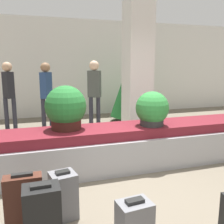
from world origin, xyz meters
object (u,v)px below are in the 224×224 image
traveler_0 (94,88)px  decorated_tree (133,82)px  pillar (137,70)px  suitcase_6 (24,202)px  traveler_1 (46,90)px  suitcase_0 (43,220)px  traveler_2 (9,89)px  potted_plant_0 (152,109)px  potted_plant_2 (66,108)px  suitcase_2 (63,195)px

traveler_0 → decorated_tree: decorated_tree is taller
pillar → decorated_tree: size_ratio=1.45×
suitcase_6 → traveler_1: traveler_1 is taller
decorated_tree → pillar: bearing=-109.6°
decorated_tree → suitcase_0: bearing=-120.6°
traveler_0 → traveler_1: bearing=-161.4°
traveler_2 → pillar: bearing=27.7°
suitcase_0 → decorated_tree: 5.69m
potted_plant_0 → potted_plant_2: bearing=172.1°
potted_plant_0 → potted_plant_2: potted_plant_2 is taller
pillar → suitcase_6: (-2.40, -2.65, -1.30)m
suitcase_0 → potted_plant_0: (1.87, 1.58, 0.64)m
suitcase_0 → traveler_0: size_ratio=0.37×
traveler_2 → traveler_1: bearing=45.6°
pillar → traveler_0: size_ratio=1.76×
suitcase_2 → traveler_1: size_ratio=0.31×
pillar → potted_plant_2: 2.25m
suitcase_2 → traveler_1: (0.08, 4.11, 0.80)m
traveler_2 → suitcase_2: bearing=-19.1°
suitcase_2 → potted_plant_2: bearing=69.8°
potted_plant_2 → suitcase_2: bearing=-99.6°
suitcase_0 → suitcase_2: 0.55m
suitcase_2 → pillar: bearing=41.7°
suitcase_0 → potted_plant_0: potted_plant_0 is taller
suitcase_0 → potted_plant_2: potted_plant_2 is taller
suitcase_0 → potted_plant_2: (0.46, 1.78, 0.70)m
suitcase_6 → pillar: bearing=48.2°
traveler_1 → traveler_2: 0.96m
suitcase_6 → traveler_2: (-0.44, 4.43, 0.78)m
suitcase_2 → decorated_tree: (2.62, 4.35, 0.93)m
suitcase_0 → traveler_0: (1.52, 4.23, 0.78)m
suitcase_0 → traveler_2: traveler_2 is taller
pillar → suitcase_2: (-1.98, -2.56, -1.33)m
potted_plant_0 → traveler_2: (-2.48, 3.25, 0.11)m
suitcase_0 → traveler_1: (0.32, 4.59, 0.75)m
potted_plant_0 → traveler_1: 3.39m
potted_plant_2 → traveler_2: bearing=109.4°
potted_plant_2 → potted_plant_0: bearing=-7.9°
suitcase_0 → traveler_1: 4.67m
suitcase_6 → traveler_2: traveler_2 is taller
suitcase_2 → suitcase_6: suitcase_6 is taller
potted_plant_0 → traveler_0: (-0.35, 2.65, 0.14)m
pillar → potted_plant_2: bearing=-144.2°
potted_plant_0 → traveler_2: traveler_2 is taller
decorated_tree → suitcase_6: bearing=-124.4°
suitcase_6 → traveler_0: bearing=66.4°
potted_plant_0 → potted_plant_2: (-1.41, 0.20, 0.06)m
suitcase_2 → traveler_0: (1.28, 3.75, 0.84)m
suitcase_6 → potted_plant_0: potted_plant_0 is taller
suitcase_0 → suitcase_6: 0.44m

